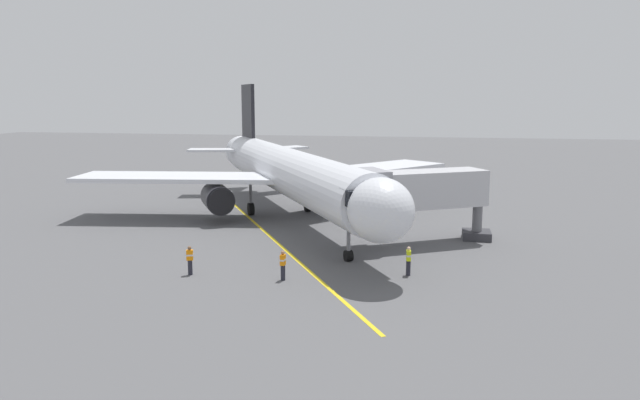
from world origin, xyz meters
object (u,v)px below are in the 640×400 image
at_px(airplane, 288,172).
at_px(jet_bridge, 408,192).
at_px(ground_crew_loader, 283,265).
at_px(ground_crew_marshaller, 408,260).
at_px(ground_crew_wing_walker, 190,260).

distance_m(airplane, jet_bridge, 12.50).
bearing_deg(ground_crew_loader, airplane, -76.84).
distance_m(airplane, ground_crew_marshaller, 18.14).
bearing_deg(airplane, ground_crew_wing_walker, 84.27).
relative_size(ground_crew_wing_walker, ground_crew_loader, 1.00).
relative_size(ground_crew_marshaller, ground_crew_loader, 1.00).
relative_size(airplane, jet_bridge, 3.38).
relative_size(jet_bridge, ground_crew_marshaller, 6.32).
relative_size(airplane, ground_crew_loader, 21.38).
distance_m(airplane, ground_crew_loader, 17.30).
relative_size(airplane, ground_crew_marshaller, 21.38).
height_order(ground_crew_wing_walker, ground_crew_loader, same).
xyz_separation_m(airplane, jet_bridge, (-10.30, 7.08, -0.24)).
xyz_separation_m(airplane, ground_crew_wing_walker, (1.67, 16.60, -3.12)).
xyz_separation_m(jet_bridge, ground_crew_wing_walker, (11.96, 9.53, -2.88)).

